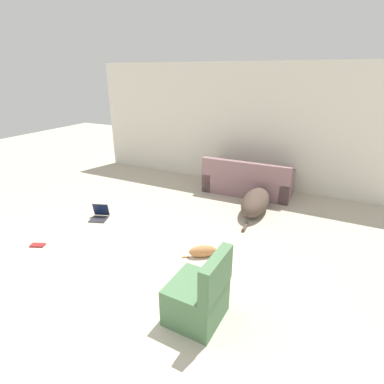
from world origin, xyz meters
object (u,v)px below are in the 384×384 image
Objects in this scene: cat at (204,251)px; book_red at (38,245)px; couch at (247,182)px; side_chair at (199,297)px; laptop_open at (100,214)px; dog at (256,201)px.

cat reaches higher than book_red.
side_chair is at bearing 97.24° from couch.
laptop_open is at bearing 80.20° from book_red.
cat is at bearing 169.71° from dog.
cat is 2.28m from laptop_open.
couch reaches higher than laptop_open.
couch is 2.23× the size of side_chair.
dog is at bearing -174.47° from side_chair.
cat is 0.60× the size of side_chair.
dog is 3.03m from side_chair.
laptop_open is at bearing 138.43° from cat.
dog is 1.97× the size of side_chair.
dog is 3.00m from laptop_open.
laptop_open is at bearing 120.29° from dog.
dog is 3.93m from book_red.
couch is 3.72× the size of cat.
laptop_open is (-2.10, -2.45, -0.18)m from couch.
book_red is at bearing -92.02° from side_chair.
side_chair is (2.92, -0.21, 0.28)m from book_red.
side_chair reaches higher than laptop_open.
cat is 2.16× the size of book_red.
laptop_open is 0.45× the size of side_chair.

